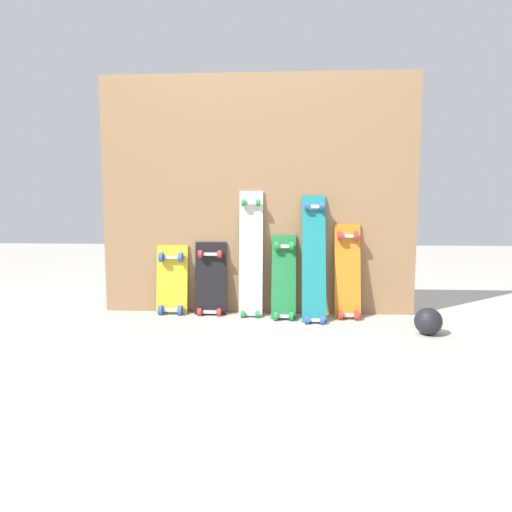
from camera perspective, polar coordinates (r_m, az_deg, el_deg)
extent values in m
plane|color=#B2AAA0|center=(3.41, 0.08, -7.26)|extent=(12.00, 12.00, 0.00)
cube|color=#99724C|center=(3.39, 0.15, 7.50)|extent=(2.31, 0.04, 1.74)
cube|color=gold|center=(3.47, -10.39, -3.39)|extent=(0.23, 0.09, 0.57)
cube|color=#B7B7BF|center=(3.46, -10.53, -6.62)|extent=(0.10, 0.04, 0.03)
cube|color=#B7B7BF|center=(3.44, -10.46, -0.17)|extent=(0.10, 0.04, 0.03)
cylinder|color=#3359B2|center=(3.46, -11.77, -6.60)|extent=(0.03, 0.07, 0.07)
cylinder|color=#3359B2|center=(3.42, -9.42, -6.69)|extent=(0.03, 0.07, 0.07)
cylinder|color=#3359B2|center=(3.44, -11.69, -0.16)|extent=(0.03, 0.07, 0.07)
cylinder|color=#3359B2|center=(3.41, -9.35, -0.18)|extent=(0.03, 0.07, 0.07)
cube|color=black|center=(3.40, -5.67, -3.35)|extent=(0.23, 0.10, 0.60)
cube|color=#B7B7BF|center=(3.39, -5.78, -6.94)|extent=(0.10, 0.04, 0.03)
cube|color=#B7B7BF|center=(3.38, -5.69, 0.22)|extent=(0.10, 0.04, 0.03)
cylinder|color=red|center=(3.39, -7.02, -6.93)|extent=(0.03, 0.06, 0.06)
cylinder|color=red|center=(3.36, -4.62, -6.99)|extent=(0.03, 0.06, 0.06)
cylinder|color=red|center=(3.37, -6.93, 0.24)|extent=(0.03, 0.06, 0.06)
cylinder|color=red|center=(3.35, -4.54, 0.23)|extent=(0.03, 0.06, 0.06)
cube|color=silver|center=(3.33, -0.63, -0.32)|extent=(0.17, 0.13, 0.97)
cube|color=#B7B7BF|center=(3.32, -0.72, -7.22)|extent=(0.08, 0.04, 0.03)
cube|color=#B7B7BF|center=(3.33, -0.61, 6.59)|extent=(0.08, 0.04, 0.03)
cylinder|color=#268C3F|center=(3.31, -1.66, -7.24)|extent=(0.03, 0.05, 0.05)
cylinder|color=#268C3F|center=(3.30, 0.18, -7.27)|extent=(0.03, 0.05, 0.05)
cylinder|color=#268C3F|center=(3.31, -1.56, 6.63)|extent=(0.03, 0.05, 0.05)
cylinder|color=#268C3F|center=(3.30, 0.29, 6.63)|extent=(0.03, 0.05, 0.05)
cube|color=#1E7238|center=(3.30, 3.46, -3.18)|extent=(0.18, 0.22, 0.65)
cube|color=#B7B7BF|center=(3.25, 3.43, -7.51)|extent=(0.08, 0.04, 0.03)
cube|color=#B7B7BF|center=(3.31, 3.49, 1.17)|extent=(0.08, 0.04, 0.03)
cylinder|color=#268C3F|center=(3.23, 2.45, -7.48)|extent=(0.03, 0.06, 0.06)
cylinder|color=#268C3F|center=(3.23, 4.40, -7.50)|extent=(0.03, 0.06, 0.06)
cylinder|color=#268C3F|center=(3.30, 2.55, 1.24)|extent=(0.03, 0.06, 0.06)
cylinder|color=#268C3F|center=(3.30, 4.44, 1.23)|extent=(0.03, 0.06, 0.06)
cube|color=#197A7F|center=(3.24, 7.20, -0.86)|extent=(0.17, 0.30, 0.94)
cube|color=#B7B7BF|center=(3.17, 7.27, -7.93)|extent=(0.07, 0.04, 0.03)
cube|color=#B7B7BF|center=(3.31, 7.20, 6.07)|extent=(0.07, 0.04, 0.03)
cylinder|color=#3359B2|center=(3.15, 6.34, -7.92)|extent=(0.03, 0.05, 0.05)
cylinder|color=#3359B2|center=(3.16, 8.23, -7.92)|extent=(0.03, 0.05, 0.05)
cylinder|color=#3359B2|center=(3.29, 6.32, 6.16)|extent=(0.03, 0.05, 0.05)
cylinder|color=#3359B2|center=(3.29, 8.12, 6.14)|extent=(0.03, 0.05, 0.05)
cube|color=orange|center=(3.35, 11.32, -2.40)|extent=(0.18, 0.16, 0.73)
cube|color=#B7B7BF|center=(3.32, 11.40, -7.22)|extent=(0.08, 0.04, 0.03)
cube|color=#B7B7BF|center=(3.35, 11.35, 2.42)|extent=(0.08, 0.04, 0.03)
cylinder|color=red|center=(3.30, 10.45, -7.25)|extent=(0.03, 0.07, 0.07)
cylinder|color=red|center=(3.31, 12.42, -7.23)|extent=(0.03, 0.07, 0.07)
cylinder|color=red|center=(3.32, 10.42, 2.47)|extent=(0.03, 0.07, 0.07)
cylinder|color=red|center=(3.34, 12.36, 2.45)|extent=(0.03, 0.07, 0.07)
sphere|color=black|center=(3.06, 20.64, -7.61)|extent=(0.17, 0.17, 0.17)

